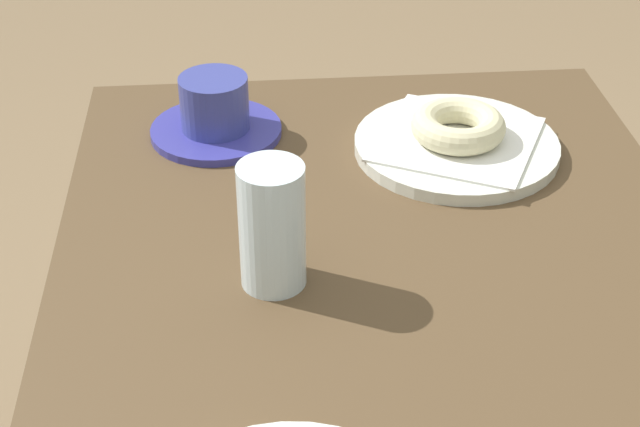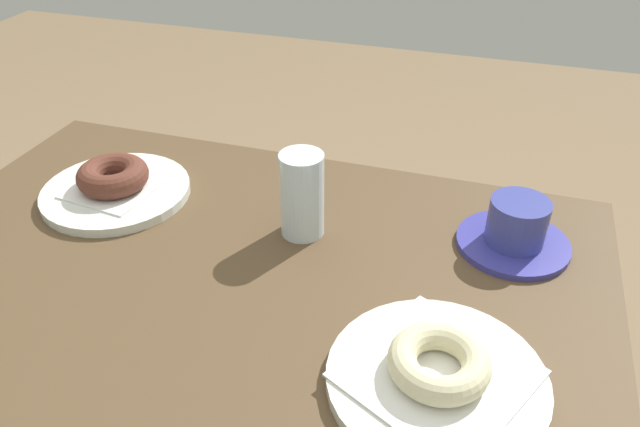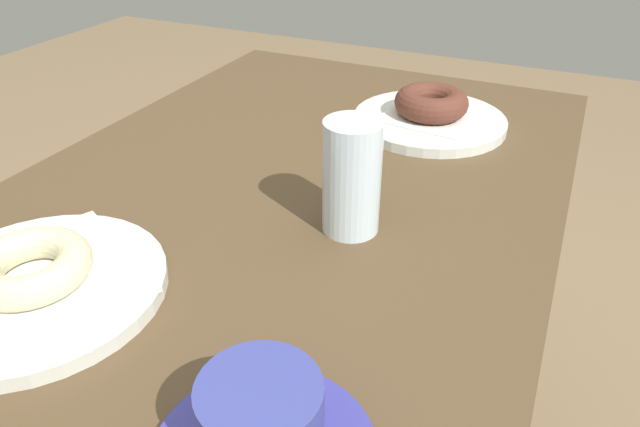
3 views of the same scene
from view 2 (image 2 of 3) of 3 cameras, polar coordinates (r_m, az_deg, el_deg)
name	(u,v)px [view 2 (image 2 of 3)]	position (r m, az deg, el deg)	size (l,w,h in m)	color
table	(241,326)	(0.87, -7.36, -10.32)	(0.95, 0.64, 0.73)	brown
plate_sugar_ring	(436,379)	(0.67, 10.72, -14.83)	(0.23, 0.23, 0.01)	silver
napkin_sugar_ring	(437,373)	(0.66, 10.80, -14.34)	(0.17, 0.17, 0.00)	white
donut_sugar_ring	(439,362)	(0.65, 10.95, -13.36)	(0.11, 0.11, 0.03)	beige
plate_chocolate_ring	(116,192)	(0.99, -18.33, 1.93)	(0.22, 0.22, 0.01)	silver
napkin_chocolate_ring	(115,187)	(0.99, -18.42, 2.35)	(0.12, 0.12, 0.00)	white
donut_chocolate_ring	(113,176)	(0.98, -18.63, 3.34)	(0.11, 0.11, 0.04)	#572C21
water_glass	(302,195)	(0.83, -1.68, 1.74)	(0.06, 0.06, 0.12)	silver
coffee_cup	(516,229)	(0.86, 17.67, -1.36)	(0.15, 0.15, 0.07)	#363694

